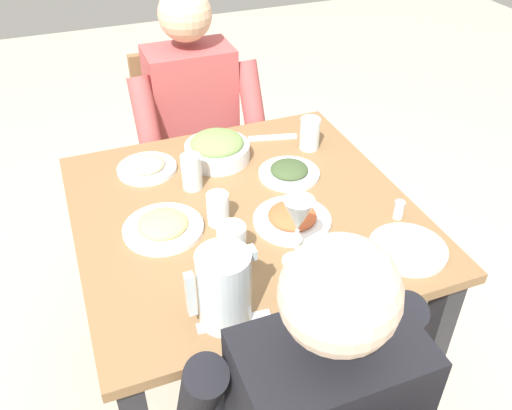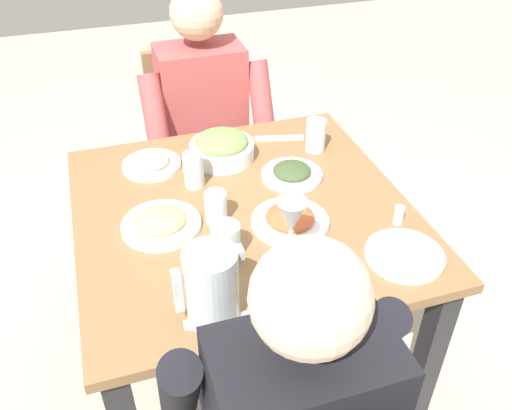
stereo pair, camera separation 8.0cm
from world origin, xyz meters
The scene contains 22 objects.
ground_plane centered at (0.00, 0.00, 0.00)m, with size 8.00×8.00×0.00m, color #B7AD99.
dining_table centered at (0.00, 0.00, 0.62)m, with size 0.95×0.95×0.74m.
chair_near centered at (-0.04, -0.80, 0.50)m, with size 0.40×0.40×0.89m.
diner_near centered at (-0.04, -0.60, 0.65)m, with size 0.48×0.53×1.18m.
diner_far centered at (0.09, 0.60, 0.65)m, with size 0.48×0.53×1.18m.
water_pitcher centered at (0.18, 0.37, 0.83)m, with size 0.16×0.12×0.19m.
salad_bowl centered at (-0.01, -0.28, 0.78)m, with size 0.21×0.21×0.09m.
plate_beans centered at (0.22, -0.30, 0.75)m, with size 0.19×0.19×0.04m.
plate_yoghurt centered at (-0.34, 0.33, 0.76)m, with size 0.20×0.20×0.05m.
plate_dolmas centered at (-0.19, -0.11, 0.75)m, with size 0.19×0.19×0.04m.
plate_fries centered at (0.24, 0.01, 0.75)m, with size 0.22×0.22×0.05m.
plate_rice_curry centered at (-0.10, 0.11, 0.75)m, with size 0.22×0.22×0.05m.
water_glass_by_pitcher centered at (0.09, 0.03, 0.79)m, with size 0.06×0.06×0.09m, color silver.
water_glass_far_right centered at (0.00, 0.37, 0.79)m, with size 0.07×0.07×0.10m, color silver.
water_glass_near_left centered at (0.10, 0.19, 0.79)m, with size 0.07×0.07×0.10m, color silver.
water_glass_far_left centered at (-0.32, -0.24, 0.79)m, with size 0.07×0.07×0.11m, color silver.
water_glass_center centered at (0.11, -0.16, 0.79)m, with size 0.06×0.06×0.11m, color silver.
wine_glass centered at (-0.05, 0.26, 0.88)m, with size 0.08×0.08×0.20m.
salt_shaker centered at (-0.39, 0.19, 0.77)m, with size 0.03×0.03×0.05m.
fork_near centered at (0.17, 0.39, 0.74)m, with size 0.17×0.03×0.01m, color silver.
knife_near centered at (-0.06, -0.34, 0.74)m, with size 0.18×0.02×0.01m, color silver.
fork_far centered at (-0.23, -0.34, 0.74)m, with size 0.17×0.03×0.01m, color silver.
Camera 1 is at (0.42, 1.17, 1.68)m, focal length 38.04 mm.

